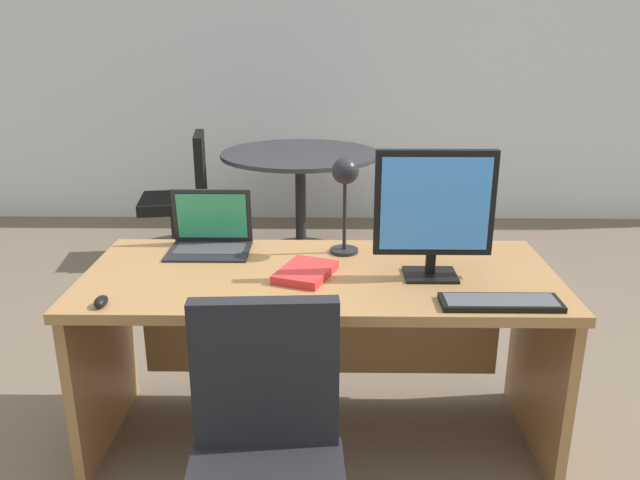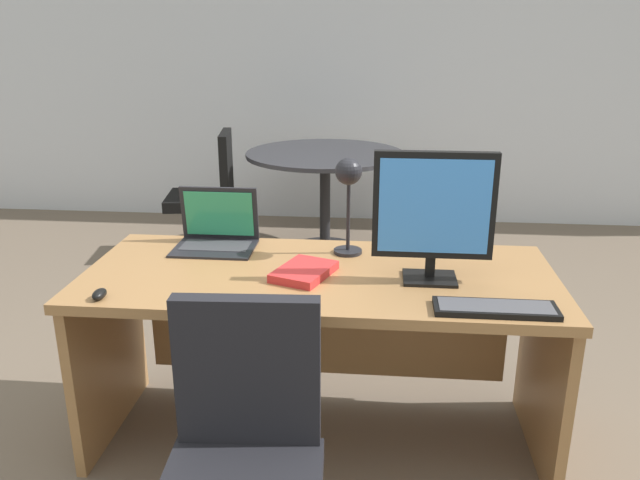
{
  "view_description": "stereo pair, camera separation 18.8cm",
  "coord_description": "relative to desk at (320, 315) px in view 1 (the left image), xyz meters",
  "views": [
    {
      "loc": [
        0.03,
        -2.29,
        1.67
      ],
      "look_at": [
        0.0,
        0.04,
        0.88
      ],
      "focal_mm": 35.32,
      "sensor_mm": 36.0,
      "label": 1
    },
    {
      "loc": [
        0.22,
        -2.27,
        1.67
      ],
      "look_at": [
        0.0,
        0.04,
        0.88
      ],
      "focal_mm": 35.32,
      "sensor_mm": 36.0,
      "label": 2
    }
  ],
  "objects": [
    {
      "name": "meeting_table",
      "position": [
        -0.18,
        2.27,
        0.05
      ],
      "size": [
        1.17,
        1.17,
        0.79
      ],
      "color": "black",
      "rests_on": "ground"
    },
    {
      "name": "book",
      "position": [
        -0.05,
        -0.09,
        0.22
      ],
      "size": [
        0.26,
        0.3,
        0.03
      ],
      "color": "red",
      "rests_on": "desk"
    },
    {
      "name": "monitor",
      "position": [
        0.42,
        -0.09,
        0.48
      ],
      "size": [
        0.44,
        0.16,
        0.49
      ],
      "color": "black",
      "rests_on": "desk"
    },
    {
      "name": "keyboard",
      "position": [
        0.63,
        -0.35,
        0.22
      ],
      "size": [
        0.41,
        0.13,
        0.02
      ],
      "color": "black",
      "rests_on": "desk"
    },
    {
      "name": "ground",
      "position": [
        0.0,
        1.45,
        -0.55
      ],
      "size": [
        12.0,
        12.0,
        0.0
      ],
      "primitive_type": "plane",
      "color": "#6B5B4C"
    },
    {
      "name": "desk",
      "position": [
        0.0,
        0.0,
        0.0
      ],
      "size": [
        1.84,
        0.79,
        0.76
      ],
      "color": "#9E7042",
      "rests_on": "ground"
    },
    {
      "name": "laptop",
      "position": [
        -0.47,
        0.24,
        0.28
      ],
      "size": [
        0.34,
        0.26,
        0.25
      ],
      "color": "black",
      "rests_on": "desk"
    },
    {
      "name": "mouse",
      "position": [
        -0.75,
        -0.37,
        0.22
      ],
      "size": [
        0.04,
        0.08,
        0.03
      ],
      "color": "black",
      "rests_on": "desk"
    },
    {
      "name": "meeting_chair_near",
      "position": [
        -1.06,
        2.14,
        -0.16
      ],
      "size": [
        0.56,
        0.56,
        0.94
      ],
      "color": "black",
      "rests_on": "ground"
    },
    {
      "name": "desk_lamp",
      "position": [
        0.1,
        0.16,
        0.51
      ],
      "size": [
        0.12,
        0.14,
        0.41
      ],
      "color": "black",
      "rests_on": "desk"
    },
    {
      "name": "back_wall",
      "position": [
        0.0,
        3.27,
        0.85
      ],
      "size": [
        10.0,
        0.1,
        2.8
      ],
      "primitive_type": "cube",
      "color": "silver",
      "rests_on": "ground"
    }
  ]
}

